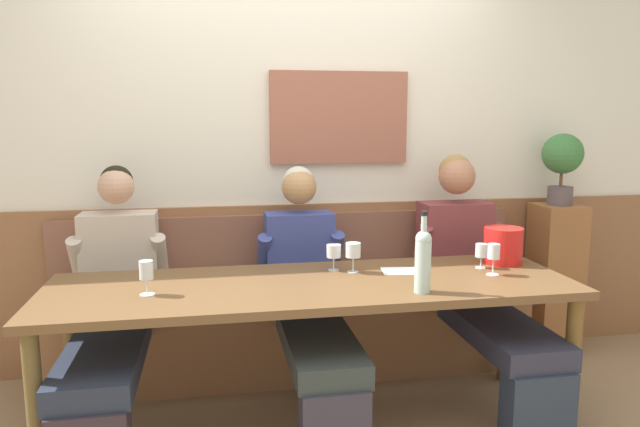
% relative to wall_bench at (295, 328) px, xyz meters
% --- Properties ---
extents(room_wall_back, '(6.80, 0.12, 2.80)m').
position_rel_wall_bench_xyz_m(room_wall_back, '(0.00, 0.26, 1.12)').
color(room_wall_back, silver).
rests_on(room_wall_back, ground).
extents(wood_wainscot_panel, '(6.80, 0.03, 0.99)m').
position_rel_wall_bench_xyz_m(wood_wainscot_panel, '(0.00, 0.21, 0.22)').
color(wood_wainscot_panel, brown).
rests_on(wood_wainscot_panel, ground).
extents(wall_bench, '(2.81, 0.42, 0.94)m').
position_rel_wall_bench_xyz_m(wall_bench, '(0.00, 0.00, 0.00)').
color(wall_bench, brown).
rests_on(wall_bench, ground).
extents(dining_table, '(2.51, 0.78, 0.74)m').
position_rel_wall_bench_xyz_m(dining_table, '(0.00, -0.64, 0.39)').
color(dining_table, brown).
rests_on(dining_table, ground).
extents(person_center_right_seat, '(0.51, 1.19, 1.26)m').
position_rel_wall_bench_xyz_m(person_center_right_seat, '(-0.97, -0.35, 0.33)').
color(person_center_right_seat, '#30262E').
rests_on(person_center_right_seat, ground).
extents(person_left_seat, '(0.49, 1.19, 1.24)m').
position_rel_wall_bench_xyz_m(person_left_seat, '(0.03, -0.35, 0.33)').
color(person_left_seat, '#33303E').
rests_on(person_left_seat, ground).
extents(person_right_seat, '(0.52, 1.20, 1.30)m').
position_rel_wall_bench_xyz_m(person_right_seat, '(0.98, -0.32, 0.36)').
color(person_right_seat, '#253041').
rests_on(person_right_seat, ground).
extents(ice_bucket, '(0.21, 0.21, 0.19)m').
position_rel_wall_bench_xyz_m(ice_bucket, '(1.07, -0.45, 0.56)').
color(ice_bucket, red).
rests_on(ice_bucket, dining_table).
extents(wine_bottle_clear_water, '(0.07, 0.07, 0.37)m').
position_rel_wall_bench_xyz_m(wine_bottle_clear_water, '(0.46, -0.89, 0.62)').
color(wine_bottle_clear_water, '#AFC8C2').
rests_on(wine_bottle_clear_water, dining_table).
extents(wine_glass_mid_right, '(0.07, 0.07, 0.16)m').
position_rel_wall_bench_xyz_m(wine_glass_mid_right, '(-0.76, -0.71, 0.57)').
color(wine_glass_mid_right, silver).
rests_on(wine_glass_mid_right, dining_table).
extents(wine_glass_left_end, '(0.06, 0.06, 0.13)m').
position_rel_wall_bench_xyz_m(wine_glass_left_end, '(0.91, -0.53, 0.55)').
color(wine_glass_left_end, silver).
rests_on(wine_glass_left_end, dining_table).
extents(wine_glass_right_end, '(0.06, 0.06, 0.16)m').
position_rel_wall_bench_xyz_m(wine_glass_right_end, '(0.91, -0.67, 0.57)').
color(wine_glass_right_end, silver).
rests_on(wine_glass_right_end, dining_table).
extents(wine_glass_near_bucket, '(0.08, 0.08, 0.15)m').
position_rel_wall_bench_xyz_m(wine_glass_near_bucket, '(0.23, -0.50, 0.57)').
color(wine_glass_near_bucket, silver).
rests_on(wine_glass_near_bucket, dining_table).
extents(wine_glass_mid_left, '(0.08, 0.08, 0.14)m').
position_rel_wall_bench_xyz_m(wine_glass_mid_left, '(0.14, -0.44, 0.56)').
color(wine_glass_mid_left, silver).
rests_on(wine_glass_mid_left, dining_table).
extents(tasting_sheet_left_guest, '(0.23, 0.18, 0.00)m').
position_rel_wall_bench_xyz_m(tasting_sheet_left_guest, '(0.49, -0.52, 0.46)').
color(tasting_sheet_left_guest, white).
rests_on(tasting_sheet_left_guest, dining_table).
extents(corner_pedestal, '(0.28, 0.28, 0.97)m').
position_rel_wall_bench_xyz_m(corner_pedestal, '(1.70, 0.03, 0.20)').
color(corner_pedestal, '#935A31').
rests_on(corner_pedestal, ground).
extents(potted_plant, '(0.25, 0.25, 0.45)m').
position_rel_wall_bench_xyz_m(potted_plant, '(1.70, 0.03, 0.97)').
color(potted_plant, '#564A4E').
rests_on(potted_plant, corner_pedestal).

